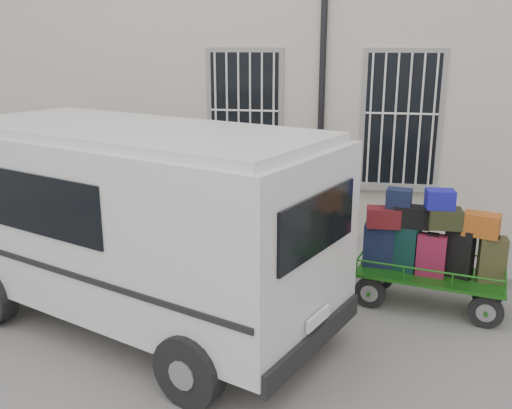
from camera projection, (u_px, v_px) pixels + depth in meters
name	position (u px, v px, depth m)	size (l,w,h in m)	color
ground	(233.00, 308.00, 7.83)	(80.00, 80.00, 0.00)	slate
building	(286.00, 67.00, 12.22)	(24.00, 5.15, 6.00)	beige
sidewalk	(260.00, 248.00, 9.90)	(24.00, 1.70, 0.15)	gray
luggage_cart	(429.00, 248.00, 7.64)	(2.31, 1.29, 1.67)	black
van	(137.00, 214.00, 7.05)	(5.45, 3.89, 2.55)	silver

